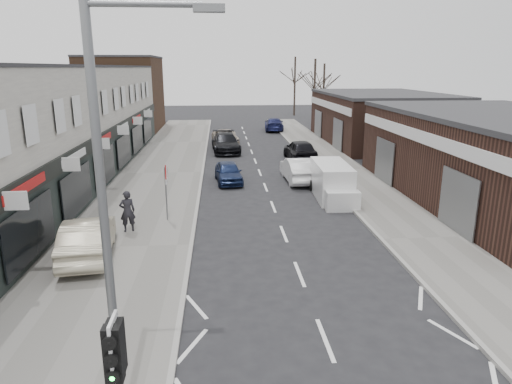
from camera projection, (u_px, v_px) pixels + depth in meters
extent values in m
cube|color=slate|center=(160.00, 173.00, 30.79)|extent=(5.50, 64.00, 0.12)
cube|color=slate|center=(342.00, 170.00, 31.75)|extent=(3.50, 64.00, 0.12)
cube|color=beige|center=(36.00, 127.00, 26.96)|extent=(8.00, 41.00, 7.10)
cube|color=#4A301F|center=(123.00, 95.00, 51.35)|extent=(8.00, 10.00, 8.00)
cube|color=#382119|center=(509.00, 160.00, 23.99)|extent=(10.00, 18.00, 4.50)
cube|color=#382119|center=(380.00, 119.00, 43.22)|extent=(10.00, 16.00, 4.50)
cube|color=silver|center=(115.00, 349.00, 7.21)|extent=(0.05, 0.55, 1.10)
cube|color=black|center=(113.00, 354.00, 7.09)|extent=(0.28, 0.22, 0.95)
sphere|color=#0CE533|center=(113.00, 375.00, 7.06)|extent=(0.18, 0.18, 0.18)
cube|color=black|center=(117.00, 345.00, 7.32)|extent=(0.26, 0.20, 0.90)
cylinder|color=slate|center=(106.00, 237.00, 7.96)|extent=(0.16, 0.16, 8.00)
cylinder|color=slate|center=(144.00, 4.00, 7.02)|extent=(1.80, 0.10, 0.10)
cube|color=slate|center=(209.00, 8.00, 7.11)|extent=(0.50, 0.22, 0.12)
cylinder|color=slate|center=(166.00, 194.00, 20.95)|extent=(0.07, 0.07, 2.50)
cube|color=white|center=(167.00, 181.00, 20.80)|extent=(0.04, 0.45, 0.25)
cube|color=silver|center=(331.00, 180.00, 25.13)|extent=(1.90, 4.25, 1.91)
cube|color=silver|center=(343.00, 201.00, 22.89)|extent=(1.71, 0.80, 1.00)
cylinder|color=black|center=(323.00, 199.00, 23.83)|extent=(0.20, 0.64, 0.64)
cylinder|color=black|center=(352.00, 199.00, 23.95)|extent=(0.20, 0.64, 0.64)
cylinder|color=black|center=(312.00, 185.00, 26.65)|extent=(0.20, 0.64, 0.64)
cylinder|color=black|center=(338.00, 185.00, 26.77)|extent=(0.20, 0.64, 0.64)
imported|color=#B9AF94|center=(88.00, 238.00, 16.92)|extent=(2.16, 4.71, 1.50)
imported|color=black|center=(127.00, 211.00, 19.53)|extent=(0.77, 0.63, 1.81)
imported|color=#162246|center=(228.00, 172.00, 28.49)|extent=(1.88, 3.96, 1.31)
imported|color=black|center=(226.00, 143.00, 38.72)|extent=(2.57, 5.59, 1.58)
imported|color=#A29382|center=(225.00, 138.00, 42.23)|extent=(2.60, 5.15, 1.39)
imported|color=white|center=(298.00, 170.00, 28.73)|extent=(1.77, 4.65, 1.51)
imported|color=black|center=(300.00, 150.00, 35.30)|extent=(2.20, 4.87, 1.62)
imported|color=#161A45|center=(274.00, 124.00, 51.90)|extent=(2.50, 5.22, 1.47)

